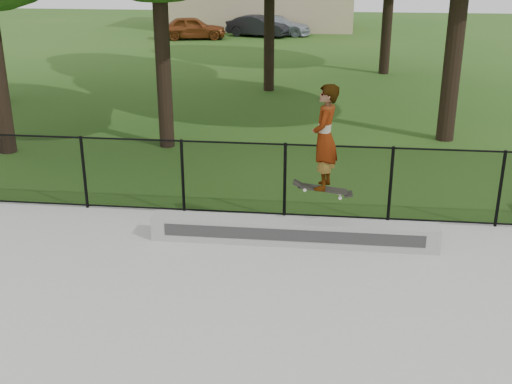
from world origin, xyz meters
TOP-DOWN VIEW (x-y plane):
  - grind_ledge at (2.25, 4.70)m, footprint 5.06×0.40m
  - car_a at (-5.30, 31.73)m, footprint 4.02×2.26m
  - car_b at (-1.67, 33.32)m, footprint 3.62×2.27m
  - car_c at (-0.58, 34.04)m, footprint 3.93×2.16m
  - skater_airborne at (2.74, 4.62)m, footprint 0.84×0.70m
  - chainlink_fence at (0.00, 5.90)m, footprint 16.06×0.06m

SIDE VIEW (x-z plane):
  - grind_ledge at x=2.25m, z-range 0.06..0.50m
  - car_c at x=-0.58m, z-range 0.00..1.18m
  - car_b at x=-1.67m, z-range 0.00..1.23m
  - car_a at x=-5.30m, z-range 0.00..1.30m
  - chainlink_fence at x=0.00m, z-range 0.06..1.56m
  - skater_airborne at x=2.74m, z-range 1.07..2.98m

